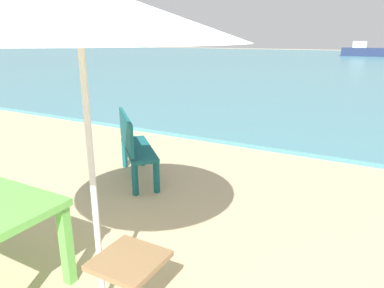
{
  "coord_description": "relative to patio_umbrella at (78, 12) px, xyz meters",
  "views": [
    {
      "loc": [
        1.65,
        -0.96,
        1.98
      ],
      "look_at": [
        -0.55,
        3.0,
        0.6
      ],
      "focal_mm": 33.11,
      "sensor_mm": 36.0,
      "label": 1
    }
  ],
  "objects": [
    {
      "name": "boat_sailboat",
      "position": [
        -1.17,
        38.9,
        -1.51
      ],
      "size": [
        4.02,
        1.1,
        1.46
      ],
      "color": "navy",
      "rests_on": "sea_water"
    },
    {
      "name": "patio_umbrella",
      "position": [
        0.0,
        0.0,
        0.0
      ],
      "size": [
        2.1,
        2.1,
        2.3
      ],
      "color": "silver",
      "rests_on": "ground_plane"
    },
    {
      "name": "side_table_wood",
      "position": [
        0.31,
        -0.04,
        -1.76
      ],
      "size": [
        0.44,
        0.44,
        0.54
      ],
      "color": "olive",
      "rests_on": "ground_plane"
    },
    {
      "name": "bench_teal_center",
      "position": [
        -1.34,
        2.12,
        -1.58
      ],
      "size": [
        1.12,
        1.09,
        0.95
      ],
      "color": "#196066",
      "rests_on": "ground_plane"
    },
    {
      "name": "sea_water",
      "position": [
        0.05,
        29.32,
        -2.08
      ],
      "size": [
        120.0,
        50.0,
        0.08
      ],
      "primitive_type": "cube",
      "color": "teal",
      "rests_on": "ground_plane"
    }
  ]
}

